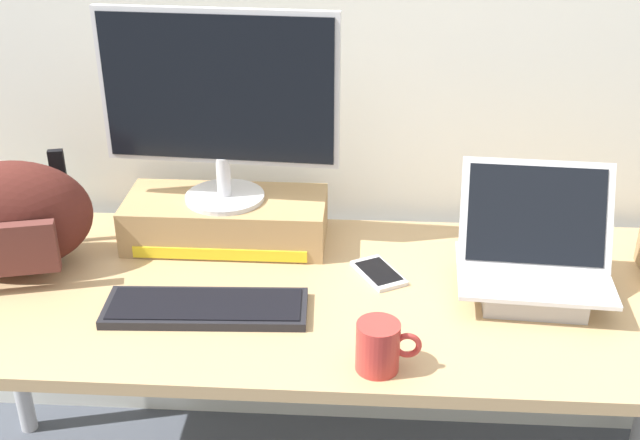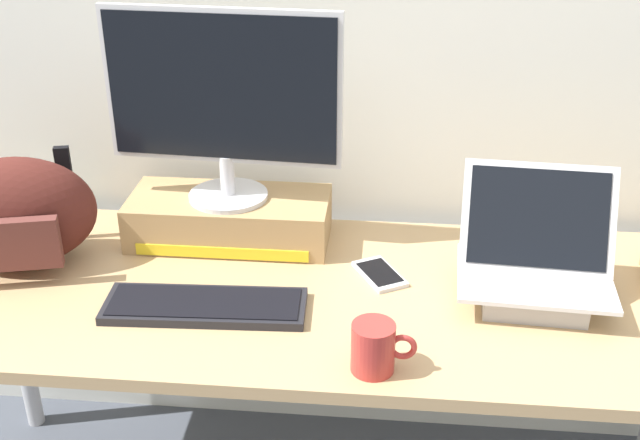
{
  "view_description": "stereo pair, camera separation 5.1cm",
  "coord_description": "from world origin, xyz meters",
  "px_view_note": "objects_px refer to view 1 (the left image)",
  "views": [
    {
      "loc": [
        0.1,
        -1.54,
        1.69
      ],
      "look_at": [
        0.0,
        0.0,
        0.91
      ],
      "focal_mm": 44.49,
      "sensor_mm": 36.0,
      "label": 1
    },
    {
      "loc": [
        0.15,
        -1.54,
        1.69
      ],
      "look_at": [
        0.0,
        0.0,
        0.91
      ],
      "focal_mm": 44.49,
      "sensor_mm": 36.0,
      "label": 2
    }
  ],
  "objects_px": {
    "toner_box_yellow": "(226,220)",
    "open_laptop": "(533,271)",
    "external_keyboard": "(206,308)",
    "plush_toy": "(49,212)",
    "coffee_mug": "(379,346)",
    "cell_phone": "(379,273)",
    "desktop_monitor": "(219,101)",
    "messenger_backpack": "(12,217)"
  },
  "relations": [
    {
      "from": "plush_toy",
      "to": "cell_phone",
      "type": "bearing_deg",
      "value": -12.87
    },
    {
      "from": "toner_box_yellow",
      "to": "open_laptop",
      "type": "xyz_separation_m",
      "value": [
        0.73,
        -0.21,
        0.0
      ]
    },
    {
      "from": "toner_box_yellow",
      "to": "coffee_mug",
      "type": "distance_m",
      "value": 0.64
    },
    {
      "from": "external_keyboard",
      "to": "cell_phone",
      "type": "height_order",
      "value": "external_keyboard"
    },
    {
      "from": "messenger_backpack",
      "to": "cell_phone",
      "type": "bearing_deg",
      "value": -13.0
    },
    {
      "from": "external_keyboard",
      "to": "plush_toy",
      "type": "relative_size",
      "value": 5.26
    },
    {
      "from": "desktop_monitor",
      "to": "plush_toy",
      "type": "height_order",
      "value": "desktop_monitor"
    },
    {
      "from": "desktop_monitor",
      "to": "cell_phone",
      "type": "xyz_separation_m",
      "value": [
        0.39,
        -0.15,
        -0.37
      ]
    },
    {
      "from": "desktop_monitor",
      "to": "messenger_backpack",
      "type": "height_order",
      "value": "desktop_monitor"
    },
    {
      "from": "messenger_backpack",
      "to": "coffee_mug",
      "type": "relative_size",
      "value": 3.17
    },
    {
      "from": "external_keyboard",
      "to": "open_laptop",
      "type": "bearing_deg",
      "value": 6.77
    },
    {
      "from": "messenger_backpack",
      "to": "external_keyboard",
      "type": "bearing_deg",
      "value": -33.05
    },
    {
      "from": "toner_box_yellow",
      "to": "open_laptop",
      "type": "distance_m",
      "value": 0.76
    },
    {
      "from": "open_laptop",
      "to": "messenger_backpack",
      "type": "relative_size",
      "value": 0.86
    },
    {
      "from": "desktop_monitor",
      "to": "external_keyboard",
      "type": "xyz_separation_m",
      "value": [
        0.01,
        -0.33,
        -0.36
      ]
    },
    {
      "from": "open_laptop",
      "to": "coffee_mug",
      "type": "xyz_separation_m",
      "value": [
        -0.34,
        -0.29,
        -0.01
      ]
    },
    {
      "from": "messenger_backpack",
      "to": "toner_box_yellow",
      "type": "bearing_deg",
      "value": 5.43
    },
    {
      "from": "cell_phone",
      "to": "plush_toy",
      "type": "height_order",
      "value": "plush_toy"
    },
    {
      "from": "messenger_backpack",
      "to": "cell_phone",
      "type": "distance_m",
      "value": 0.87
    },
    {
      "from": "desktop_monitor",
      "to": "cell_phone",
      "type": "relative_size",
      "value": 3.48
    },
    {
      "from": "coffee_mug",
      "to": "plush_toy",
      "type": "bearing_deg",
      "value": 147.32
    },
    {
      "from": "desktop_monitor",
      "to": "coffee_mug",
      "type": "bearing_deg",
      "value": -49.19
    },
    {
      "from": "messenger_backpack",
      "to": "cell_phone",
      "type": "xyz_separation_m",
      "value": [
        0.86,
        0.02,
        -0.13
      ]
    },
    {
      "from": "toner_box_yellow",
      "to": "open_laptop",
      "type": "height_order",
      "value": "open_laptop"
    },
    {
      "from": "open_laptop",
      "to": "external_keyboard",
      "type": "distance_m",
      "value": 0.73
    },
    {
      "from": "cell_phone",
      "to": "plush_toy",
      "type": "xyz_separation_m",
      "value": [
        -0.87,
        0.2,
        0.04
      ]
    },
    {
      "from": "toner_box_yellow",
      "to": "cell_phone",
      "type": "relative_size",
      "value": 3.06
    },
    {
      "from": "toner_box_yellow",
      "to": "desktop_monitor",
      "type": "distance_m",
      "value": 0.31
    },
    {
      "from": "toner_box_yellow",
      "to": "coffee_mug",
      "type": "relative_size",
      "value": 3.92
    },
    {
      "from": "open_laptop",
      "to": "external_keyboard",
      "type": "bearing_deg",
      "value": -167.1
    },
    {
      "from": "external_keyboard",
      "to": "coffee_mug",
      "type": "xyz_separation_m",
      "value": [
        0.38,
        -0.17,
        0.04
      ]
    },
    {
      "from": "external_keyboard",
      "to": "plush_toy",
      "type": "bearing_deg",
      "value": 139.58
    },
    {
      "from": "external_keyboard",
      "to": "cell_phone",
      "type": "xyz_separation_m",
      "value": [
        0.38,
        0.18,
        -0.01
      ]
    },
    {
      "from": "open_laptop",
      "to": "messenger_backpack",
      "type": "height_order",
      "value": "open_laptop"
    },
    {
      "from": "toner_box_yellow",
      "to": "desktop_monitor",
      "type": "bearing_deg",
      "value": -94.93
    },
    {
      "from": "messenger_backpack",
      "to": "cell_phone",
      "type": "relative_size",
      "value": 2.48
    },
    {
      "from": "plush_toy",
      "to": "messenger_backpack",
      "type": "bearing_deg",
      "value": -88.18
    },
    {
      "from": "external_keyboard",
      "to": "cell_phone",
      "type": "relative_size",
      "value": 2.73
    },
    {
      "from": "external_keyboard",
      "to": "cell_phone",
      "type": "bearing_deg",
      "value": 23.18
    },
    {
      "from": "desktop_monitor",
      "to": "messenger_backpack",
      "type": "bearing_deg",
      "value": -156.96
    },
    {
      "from": "toner_box_yellow",
      "to": "plush_toy",
      "type": "height_order",
      "value": "toner_box_yellow"
    },
    {
      "from": "external_keyboard",
      "to": "coffee_mug",
      "type": "bearing_deg",
      "value": -27.48
    }
  ]
}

